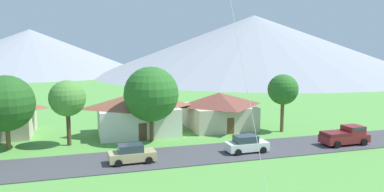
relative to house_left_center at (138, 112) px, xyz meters
name	(u,v)px	position (x,y,z in m)	size (l,w,h in m)	color
road_strip	(162,157)	(0.64, -10.58, -2.62)	(160.00, 6.69, 0.08)	#424247
mountain_far_west_ridge	(254,45)	(60.22, 90.47, 9.10)	(126.60, 126.60, 23.51)	#8E939E
mountain_east_ridge	(31,52)	(-26.13, 123.14, 6.52)	(93.73, 93.73, 18.36)	#8E939E
house_left_center	(138,112)	(0.00, 0.00, 0.00)	(10.03, 7.58, 5.13)	silver
house_right_center	(219,110)	(10.74, 0.50, -0.25)	(8.63, 8.49, 4.64)	beige
tree_left_of_center	(283,90)	(17.41, -4.04, 2.61)	(3.77, 3.77, 7.20)	brown
tree_right_of_center	(67,99)	(-7.90, -3.17, 2.41)	(3.85, 3.85, 7.03)	#4C3823
tree_near_right	(151,94)	(0.93, -4.01, 2.67)	(6.10, 6.10, 8.39)	brown
tree_far_right	(6,103)	(-13.82, -3.18, 2.17)	(5.71, 5.71, 7.69)	brown
parked_car_tan_mid_east	(132,154)	(-2.30, -11.41, -1.79)	(4.25, 2.18, 1.68)	tan
parked_car_white_east_end	(246,144)	(9.11, -11.33, -1.79)	(4.22, 2.12, 1.68)	white
pickup_truck_maroon_west_side	(346,135)	(20.58, -11.77, -1.60)	(5.22, 2.36, 1.99)	maroon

